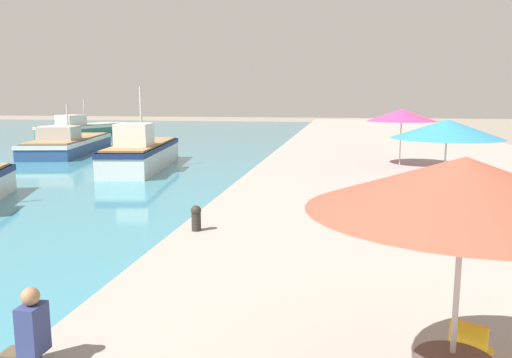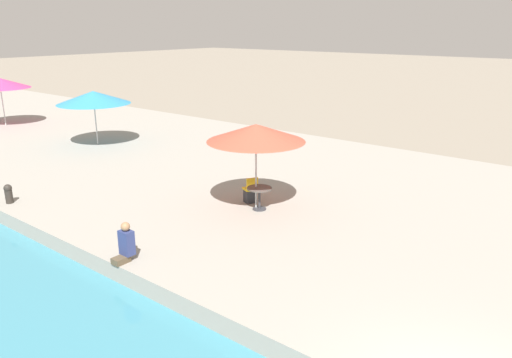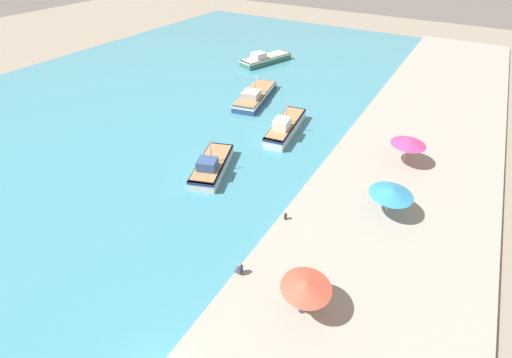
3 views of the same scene
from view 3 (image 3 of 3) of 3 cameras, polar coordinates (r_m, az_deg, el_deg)
The scene contains 13 objects.
water_basin at distance 58.83m, azimuth -10.85°, elevation 16.18°, with size 56.00×90.00×0.04m.
quay_promenade at distance 45.46m, azimuth 26.47°, elevation 6.74°, with size 16.00×90.00×0.52m.
fishing_boat_near at distance 34.58m, azimuth -7.40°, elevation 2.27°, with size 4.97×7.75×3.77m.
fishing_boat_mid at distance 41.16m, azimuth 4.87°, elevation 8.72°, with size 3.73×9.33×4.40m.
fishing_boat_far at distance 49.71m, azimuth -0.15°, elevation 13.77°, with size 5.37×11.01×3.38m.
fishing_boat_distant at distance 64.66m, azimuth 1.55°, elevation 19.40°, with size 5.92×10.32×3.73m.
cafe_umbrella_pink at distance 21.53m, azimuth 8.40°, elevation -17.04°, with size 3.11×3.11×2.78m.
cafe_umbrella_white at distance 29.80m, azimuth 21.69°, elevation -1.95°, with size 3.54×3.54×2.65m.
cafe_umbrella_striped at distance 37.09m, azimuth 24.15°, elevation 5.70°, with size 3.38×3.38×2.77m.
cafe_table at distance 23.07m, azimuth 7.76°, elevation -20.18°, with size 0.80×0.80×0.74m.
cafe_chair_left at distance 23.54m, azimuth 9.17°, elevation -19.59°, with size 0.55×0.56×0.91m.
person_at_quay at distance 24.66m, azimuth -2.76°, elevation -14.76°, with size 0.55×0.36×1.03m.
mooring_bollard at distance 28.53m, azimuth 4.94°, elevation -6.15°, with size 0.26×0.26×0.65m.
Camera 3 is at (9.24, -3.77, 20.32)m, focal length 24.00 mm.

